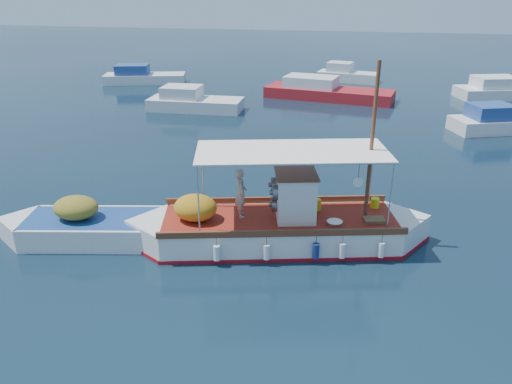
# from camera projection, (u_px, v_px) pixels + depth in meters

# --- Properties ---
(ground) EXTENTS (160.00, 160.00, 0.00)m
(ground) POSITION_uv_depth(u_px,v_px,m) (277.00, 232.00, 17.38)
(ground) COLOR black
(ground) RESTS_ON ground
(fishing_caique) EXTENTS (9.81, 4.43, 6.17)m
(fishing_caique) POSITION_uv_depth(u_px,v_px,m) (277.00, 228.00, 16.49)
(fishing_caique) COLOR white
(fishing_caique) RESTS_ON ground
(dinghy) EXTENTS (7.16, 3.03, 1.78)m
(dinghy) POSITION_uv_depth(u_px,v_px,m) (104.00, 229.00, 16.76)
(dinghy) COLOR white
(dinghy) RESTS_ON ground
(bg_boat_nw) EXTENTS (6.37, 2.54, 1.80)m
(bg_boat_nw) POSITION_uv_depth(u_px,v_px,m) (193.00, 103.00, 33.95)
(bg_boat_nw) COLOR silver
(bg_boat_nw) RESTS_ON ground
(bg_boat_n) EXTENTS (9.77, 4.39, 1.80)m
(bg_boat_n) POSITION_uv_depth(u_px,v_px,m) (325.00, 92.00, 37.29)
(bg_boat_n) COLOR #A71B20
(bg_boat_n) RESTS_ON ground
(bg_boat_ne) EXTENTS (6.29, 4.14, 1.80)m
(bg_boat_ne) POSITION_uv_depth(u_px,v_px,m) (500.00, 123.00, 29.11)
(bg_boat_ne) COLOR silver
(bg_boat_ne) RESTS_ON ground
(bg_boat_e) EXTENTS (8.05, 4.65, 1.80)m
(bg_boat_e) POSITION_uv_depth(u_px,v_px,m) (505.00, 91.00, 37.59)
(bg_boat_e) COLOR silver
(bg_boat_e) RESTS_ON ground
(bg_boat_far_w) EXTENTS (7.18, 4.02, 1.80)m
(bg_boat_far_w) POSITION_uv_depth(u_px,v_px,m) (142.00, 78.00, 43.03)
(bg_boat_far_w) COLOR silver
(bg_boat_far_w) RESTS_ON ground
(bg_boat_far_n) EXTENTS (5.51, 3.02, 1.80)m
(bg_boat_far_n) POSITION_uv_depth(u_px,v_px,m) (346.00, 75.00, 44.02)
(bg_boat_far_n) COLOR silver
(bg_boat_far_n) RESTS_ON ground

